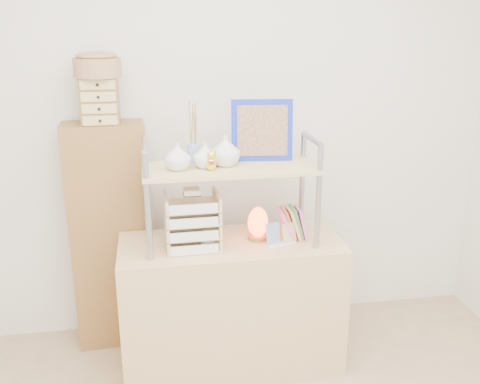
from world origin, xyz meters
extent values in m
cube|color=silver|center=(0.00, 1.70, 1.30)|extent=(3.40, 0.02, 2.60)
cube|color=tan|center=(0.00, 1.20, 0.38)|extent=(1.20, 0.50, 0.75)
cube|color=brown|center=(-0.66, 1.57, 0.68)|extent=(0.46, 0.26, 1.35)
cylinder|color=#9396A0|center=(-0.43, 1.05, 1.02)|extent=(0.03, 0.03, 0.55)
cylinder|color=#9396A0|center=(-0.43, 1.35, 1.02)|extent=(0.03, 0.03, 0.55)
cylinder|color=#9396A0|center=(-0.43, 1.20, 1.30)|extent=(0.03, 0.30, 0.03)
cylinder|color=#9396A0|center=(0.43, 1.05, 1.02)|extent=(0.03, 0.03, 0.55)
cylinder|color=#9396A0|center=(0.43, 1.35, 1.02)|extent=(0.03, 0.03, 0.55)
cylinder|color=#9396A0|center=(0.43, 1.20, 1.30)|extent=(0.03, 0.30, 0.03)
cube|color=tan|center=(0.00, 1.20, 1.16)|extent=(0.90, 0.34, 0.02)
imported|color=silver|center=(-0.27, 1.18, 1.24)|extent=(0.13, 0.13, 0.14)
imported|color=silver|center=(-0.13, 1.20, 1.24)|extent=(0.12, 0.12, 0.13)
imported|color=silver|center=(-0.02, 1.22, 1.25)|extent=(0.15, 0.15, 0.16)
cylinder|color=#2454A0|center=(-0.18, 1.32, 1.22)|extent=(0.07, 0.07, 0.10)
cube|color=#1325B3|center=(0.18, 1.30, 1.33)|extent=(0.33, 0.09, 0.32)
cube|color=#533126|center=(0.18, 1.29, 1.33)|extent=(0.27, 0.06, 0.27)
cube|color=#DD60AE|center=(0.39, 1.20, 0.83)|extent=(0.06, 0.12, 0.17)
cube|color=#55A351|center=(0.36, 1.22, 0.83)|extent=(0.06, 0.12, 0.17)
cube|color=tan|center=(0.34, 1.20, 0.83)|extent=(0.07, 0.13, 0.17)
cube|color=orange|center=(0.32, 1.22, 0.83)|extent=(0.07, 0.14, 0.17)
cube|color=#DD60AE|center=(0.30, 1.20, 0.83)|extent=(0.08, 0.14, 0.16)
cube|color=tan|center=(-0.21, 1.18, 0.76)|extent=(0.27, 0.25, 0.01)
cube|color=white|center=(-0.21, 1.06, 0.78)|extent=(0.24, 0.02, 0.05)
cube|color=tan|center=(-0.21, 1.18, 0.83)|extent=(0.27, 0.25, 0.01)
cube|color=white|center=(-0.21, 1.06, 0.85)|extent=(0.24, 0.02, 0.05)
cube|color=tan|center=(-0.21, 1.18, 0.90)|extent=(0.27, 0.25, 0.01)
cube|color=white|center=(-0.21, 1.06, 0.93)|extent=(0.24, 0.02, 0.05)
cube|color=tan|center=(-0.21, 1.18, 0.98)|extent=(0.27, 0.25, 0.01)
cube|color=white|center=(-0.21, 1.06, 1.00)|extent=(0.24, 0.02, 0.05)
cube|color=beige|center=(-0.21, 1.16, 1.06)|extent=(0.08, 0.08, 0.03)
cylinder|color=brown|center=(0.15, 1.21, 0.76)|extent=(0.10, 0.10, 0.02)
ellipsoid|color=#F54B1D|center=(0.15, 1.21, 0.85)|extent=(0.12, 0.11, 0.16)
cube|color=tan|center=(-0.13, 1.13, 0.81)|extent=(0.09, 0.05, 0.12)
cylinder|color=white|center=(-0.13, 1.11, 0.81)|extent=(0.06, 0.01, 0.06)
cube|color=white|center=(0.26, 1.12, 0.75)|extent=(0.18, 0.10, 0.01)
cube|color=navy|center=(0.21, 1.13, 0.82)|extent=(0.08, 0.05, 0.11)
cube|color=tan|center=(0.30, 1.13, 0.81)|extent=(0.08, 0.05, 0.10)
cube|color=brown|center=(-0.66, 1.55, 1.48)|extent=(0.20, 0.15, 0.25)
cube|color=tan|center=(-0.66, 1.47, 1.38)|extent=(0.18, 0.01, 0.05)
cube|color=tan|center=(-0.66, 1.47, 1.44)|extent=(0.18, 0.01, 0.05)
cube|color=tan|center=(-0.66, 1.47, 1.51)|extent=(0.18, 0.01, 0.05)
cube|color=tan|center=(-0.66, 1.47, 1.57)|extent=(0.18, 0.01, 0.05)
cylinder|color=olive|center=(-0.66, 1.55, 1.65)|extent=(0.25, 0.25, 0.10)
camera|label=1|loc=(-0.40, -1.42, 1.89)|focal=40.00mm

